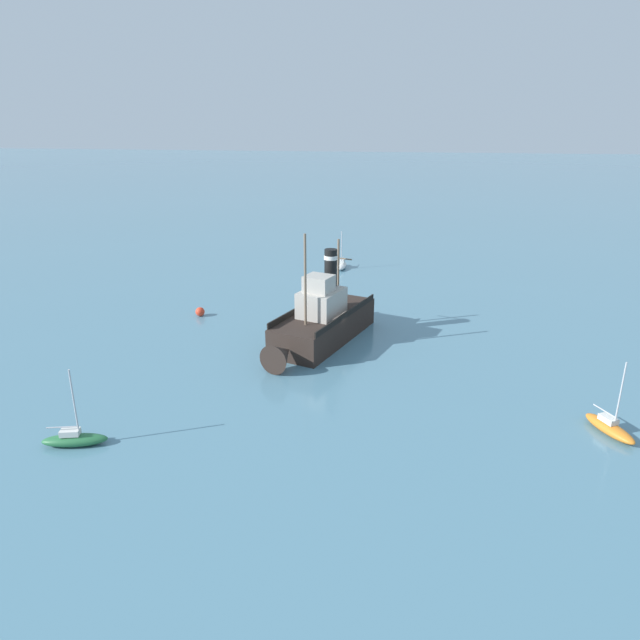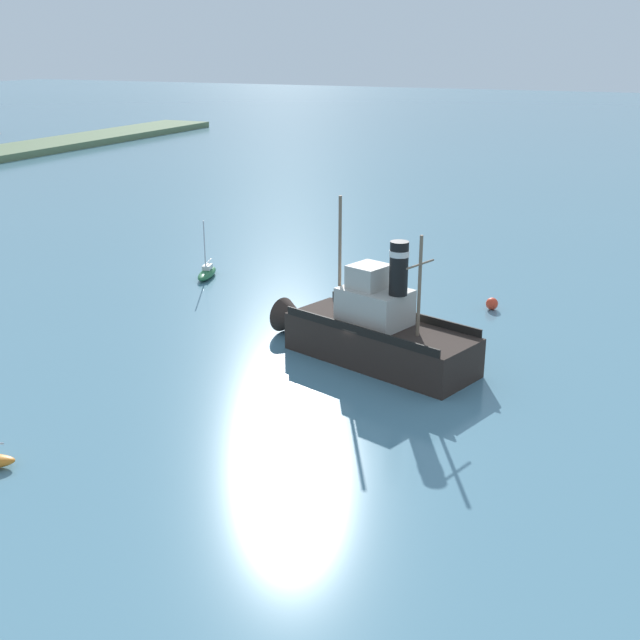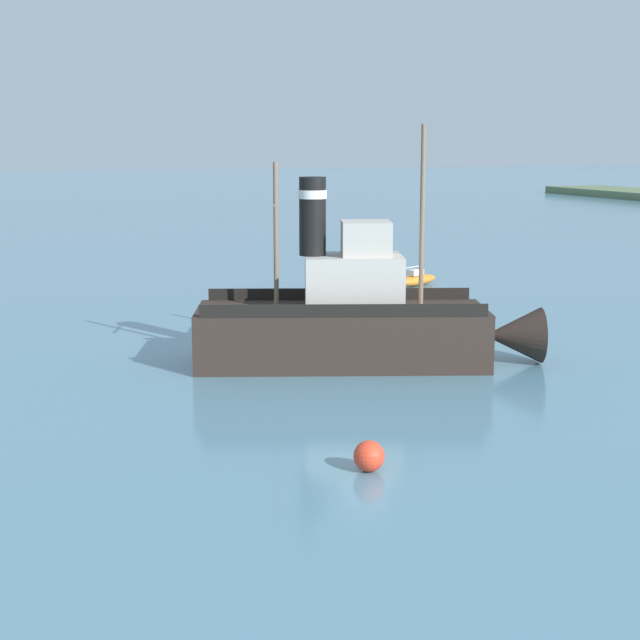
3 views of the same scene
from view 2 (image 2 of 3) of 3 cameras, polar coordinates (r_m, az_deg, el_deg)
name	(u,v)px [view 2 (image 2 of 3)]	position (r m, az deg, el deg)	size (l,w,h in m)	color
ground_plane	(367,366)	(48.91, 3.34, -3.26)	(600.00, 600.00, 0.00)	teal
old_tugboat	(373,332)	(49.19, 3.76, -0.85)	(7.85, 14.74, 9.90)	#2D231E
sailboat_green	(207,273)	(67.55, -8.04, 3.35)	(3.96, 2.07, 4.90)	#286B3D
mooring_buoy	(492,304)	(60.19, 12.13, 1.14)	(0.89, 0.89, 0.89)	red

